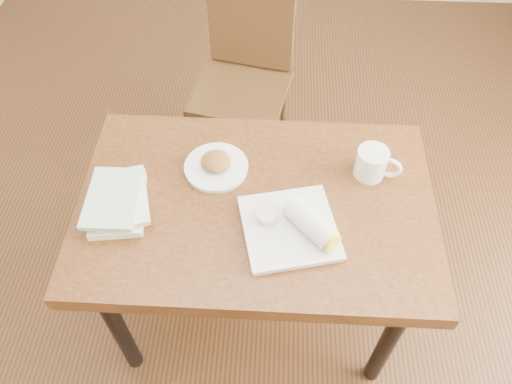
{
  "coord_description": "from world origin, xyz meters",
  "views": [
    {
      "loc": [
        0.05,
        -0.97,
        2.04
      ],
      "look_at": [
        0.0,
        0.0,
        0.8
      ],
      "focal_mm": 35.0,
      "sensor_mm": 36.0,
      "label": 1
    }
  ],
  "objects_px": {
    "chair_far": "(245,69)",
    "coffee_mug": "(373,163)",
    "table": "(256,217)",
    "plate_scone": "(216,165)",
    "plate_burrito": "(296,227)",
    "book_stack": "(118,201)"
  },
  "relations": [
    {
      "from": "chair_far",
      "to": "coffee_mug",
      "type": "xyz_separation_m",
      "value": [
        0.48,
        -0.79,
        0.26
      ]
    },
    {
      "from": "table",
      "to": "plate_scone",
      "type": "distance_m",
      "value": 0.22
    },
    {
      "from": "table",
      "to": "plate_burrito",
      "type": "xyz_separation_m",
      "value": [
        0.13,
        -0.11,
        0.12
      ]
    },
    {
      "from": "table",
      "to": "plate_burrito",
      "type": "relative_size",
      "value": 3.43
    },
    {
      "from": "chair_far",
      "to": "plate_scone",
      "type": "relative_size",
      "value": 4.39
    },
    {
      "from": "coffee_mug",
      "to": "plate_burrito",
      "type": "distance_m",
      "value": 0.35
    },
    {
      "from": "table",
      "to": "coffee_mug",
      "type": "relative_size",
      "value": 7.61
    },
    {
      "from": "chair_far",
      "to": "book_stack",
      "type": "relative_size",
      "value": 3.46
    },
    {
      "from": "chair_far",
      "to": "coffee_mug",
      "type": "bearing_deg",
      "value": -58.8
    },
    {
      "from": "coffee_mug",
      "to": "book_stack",
      "type": "distance_m",
      "value": 0.84
    },
    {
      "from": "table",
      "to": "chair_far",
      "type": "height_order",
      "value": "chair_far"
    },
    {
      "from": "coffee_mug",
      "to": "book_stack",
      "type": "bearing_deg",
      "value": -167.25
    },
    {
      "from": "chair_far",
      "to": "book_stack",
      "type": "bearing_deg",
      "value": -108.93
    },
    {
      "from": "table",
      "to": "plate_burrito",
      "type": "height_order",
      "value": "plate_burrito"
    },
    {
      "from": "chair_far",
      "to": "coffee_mug",
      "type": "relative_size",
      "value": 6.26
    },
    {
      "from": "plate_scone",
      "to": "plate_burrito",
      "type": "distance_m",
      "value": 0.36
    },
    {
      "from": "plate_scone",
      "to": "table",
      "type": "bearing_deg",
      "value": -42.45
    },
    {
      "from": "table",
      "to": "plate_scone",
      "type": "bearing_deg",
      "value": 137.55
    },
    {
      "from": "chair_far",
      "to": "book_stack",
      "type": "height_order",
      "value": "chair_far"
    },
    {
      "from": "coffee_mug",
      "to": "book_stack",
      "type": "xyz_separation_m",
      "value": [
        -0.81,
        -0.18,
        -0.02
      ]
    },
    {
      "from": "coffee_mug",
      "to": "chair_far",
      "type": "bearing_deg",
      "value": 121.2
    },
    {
      "from": "book_stack",
      "to": "plate_burrito",
      "type": "bearing_deg",
      "value": -6.58
    }
  ]
}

